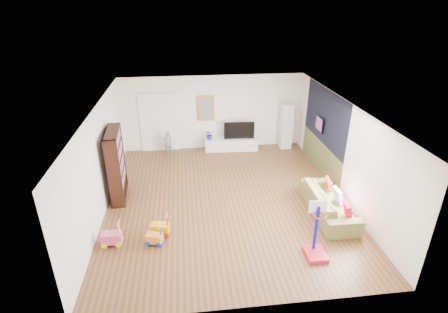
{
  "coord_description": "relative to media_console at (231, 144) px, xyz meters",
  "views": [
    {
      "loc": [
        -1.05,
        -8.33,
        5.26
      ],
      "look_at": [
        0.0,
        0.4,
        1.15
      ],
      "focal_mm": 28.0,
      "sensor_mm": 36.0,
      "label": 1
    }
  ],
  "objects": [
    {
      "name": "painting_back",
      "position": [
        -0.89,
        0.29,
        1.33
      ],
      "size": [
        0.62,
        0.06,
        0.92
      ],
      "primitive_type": "cube",
      "color": "gold",
      "rests_on": "wall_back"
    },
    {
      "name": "wall_back",
      "position": [
        -0.64,
        0.33,
        1.13
      ],
      "size": [
        6.5,
        0.0,
        2.7
      ],
      "primitive_type": "cube",
      "color": "white",
      "rests_on": "ground"
    },
    {
      "name": "ride_on_pink",
      "position": [
        -3.47,
        -5.03,
        0.07
      ],
      "size": [
        0.45,
        0.28,
        0.59
      ],
      "primitive_type": "cube",
      "rotation": [
        0.0,
        0.0,
        -0.01
      ],
      "color": "#D34789",
      "rests_on": "ground"
    },
    {
      "name": "navy_accent",
      "position": [
        2.6,
        -2.02,
        1.63
      ],
      "size": [
        0.01,
        3.2,
        1.7
      ],
      "primitive_type": "cube",
      "color": "black",
      "rests_on": "wall_right"
    },
    {
      "name": "tall_cabinet",
      "position": [
        2.03,
        -0.01,
        0.63
      ],
      "size": [
        0.4,
        0.4,
        1.7
      ],
      "primitive_type": "cube",
      "rotation": [
        0.0,
        0.0,
        -0.0
      ],
      "color": "silver",
      "rests_on": "ground"
    },
    {
      "name": "vase_plant",
      "position": [
        -0.8,
        0.01,
        0.41
      ],
      "size": [
        0.38,
        0.34,
        0.37
      ],
      "primitive_type": "imported",
      "rotation": [
        0.0,
        0.0,
        0.19
      ],
      "color": "#2D2491",
      "rests_on": "media_console"
    },
    {
      "name": "wall_front",
      "position": [
        -0.64,
        -7.17,
        1.13
      ],
      "size": [
        6.5,
        0.0,
        2.7
      ],
      "primitive_type": "cube",
      "color": "silver",
      "rests_on": "ground"
    },
    {
      "name": "ceiling",
      "position": [
        -0.64,
        -3.42,
        2.48
      ],
      "size": [
        6.5,
        7.5,
        0.0
      ],
      "primitive_type": "cube",
      "color": "white",
      "rests_on": "ground"
    },
    {
      "name": "tv",
      "position": [
        0.28,
        0.05,
        0.54
      ],
      "size": [
        1.11,
        0.2,
        0.64
      ],
      "primitive_type": "imported",
      "rotation": [
        0.0,
        0.0,
        -0.05
      ],
      "color": "black",
      "rests_on": "media_console"
    },
    {
      "name": "media_console",
      "position": [
        0.0,
        0.0,
        0.0
      ],
      "size": [
        1.95,
        0.57,
        0.45
      ],
      "primitive_type": "cube",
      "rotation": [
        0.0,
        0.0,
        -0.04
      ],
      "color": "silver",
      "rests_on": "ground"
    },
    {
      "name": "basketball_hoop",
      "position": [
        1.04,
        -5.97,
        0.43
      ],
      "size": [
        0.45,
        0.55,
        1.31
      ],
      "primitive_type": "cube",
      "rotation": [
        0.0,
        0.0,
        -0.0
      ],
      "color": "red",
      "rests_on": "ground"
    },
    {
      "name": "wall_right",
      "position": [
        2.61,
        -3.42,
        1.13
      ],
      "size": [
        0.0,
        7.5,
        2.7
      ],
      "primitive_type": "cube",
      "color": "silver",
      "rests_on": "ground"
    },
    {
      "name": "wall_left",
      "position": [
        -3.89,
        -3.42,
        1.13
      ],
      "size": [
        0.0,
        7.5,
        2.7
      ],
      "primitive_type": "cube",
      "color": "silver",
      "rests_on": "ground"
    },
    {
      "name": "floor",
      "position": [
        -0.64,
        -3.42,
        -0.22
      ],
      "size": [
        6.5,
        7.5,
        0.0
      ],
      "primitive_type": "cube",
      "color": "brown",
      "rests_on": "ground"
    },
    {
      "name": "child",
      "position": [
        -2.31,
        -0.03,
        0.2
      ],
      "size": [
        0.37,
        0.32,
        0.85
      ],
      "primitive_type": "imported",
      "rotation": [
        0.0,
        0.0,
        3.6
      ],
      "color": "gray",
      "rests_on": "ground"
    },
    {
      "name": "ride_on_yellow",
      "position": [
        -2.39,
        -4.8,
        0.06
      ],
      "size": [
        0.47,
        0.34,
        0.57
      ],
      "primitive_type": "cube",
      "rotation": [
        0.0,
        0.0,
        -0.19
      ],
      "color": "#E6A404",
      "rests_on": "ground"
    },
    {
      "name": "doorway",
      "position": [
        -2.54,
        0.29,
        0.83
      ],
      "size": [
        1.45,
        0.06,
        2.1
      ],
      "primitive_type": "cube",
      "color": "white",
      "rests_on": "ground"
    },
    {
      "name": "artwork_right",
      "position": [
        2.53,
        -1.82,
        1.33
      ],
      "size": [
        0.04,
        0.56,
        0.46
      ],
      "primitive_type": "cube",
      "color": "#7F3F8C",
      "rests_on": "wall_right"
    },
    {
      "name": "pillow_center",
      "position": [
        2.18,
        -4.39,
        0.29
      ],
      "size": [
        0.11,
        0.39,
        0.39
      ],
      "primitive_type": "cube",
      "rotation": [
        0.0,
        0.0,
        0.01
      ],
      "color": "white",
      "rests_on": "sofa"
    },
    {
      "name": "ride_on_orange",
      "position": [
        -2.51,
        -5.13,
        0.03
      ],
      "size": [
        0.43,
        0.33,
        0.5
      ],
      "primitive_type": "cube",
      "rotation": [
        0.0,
        0.0,
        -0.3
      ],
      "color": "orange",
      "rests_on": "ground"
    },
    {
      "name": "pillow_left",
      "position": [
        2.12,
        -5.08,
        0.29
      ],
      "size": [
        0.18,
        0.41,
        0.4
      ],
      "primitive_type": "cube",
      "rotation": [
        0.0,
        0.0,
        -0.18
      ],
      "color": "red",
      "rests_on": "sofa"
    },
    {
      "name": "sofa",
      "position": [
        1.94,
        -4.42,
        0.1
      ],
      "size": [
        0.9,
        2.23,
        0.65
      ],
      "primitive_type": "imported",
      "rotation": [
        0.0,
        0.0,
        1.56
      ],
      "color": "olive",
      "rests_on": "ground"
    },
    {
      "name": "olive_wainscot",
      "position": [
        2.6,
        -2.02,
        0.28
      ],
      "size": [
        0.01,
        3.2,
        1.0
      ],
      "primitive_type": "cube",
      "color": "brown",
      "rests_on": "wall_right"
    },
    {
      "name": "pillow_right",
      "position": [
        2.18,
        -3.76,
        0.29
      ],
      "size": [
        0.16,
        0.35,
        0.34
      ],
      "primitive_type": "cube",
      "rotation": [
        0.0,
        0.0,
        -0.2
      ],
      "color": "red",
      "rests_on": "sofa"
    },
    {
      "name": "bookshelf",
      "position": [
        -3.61,
        -2.84,
        0.76
      ],
      "size": [
        0.45,
        1.37,
        1.97
      ],
      "primitive_type": "cube",
      "rotation": [
        0.0,
        0.0,
        0.07
      ],
      "color": "black",
      "rests_on": "ground"
    }
  ]
}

